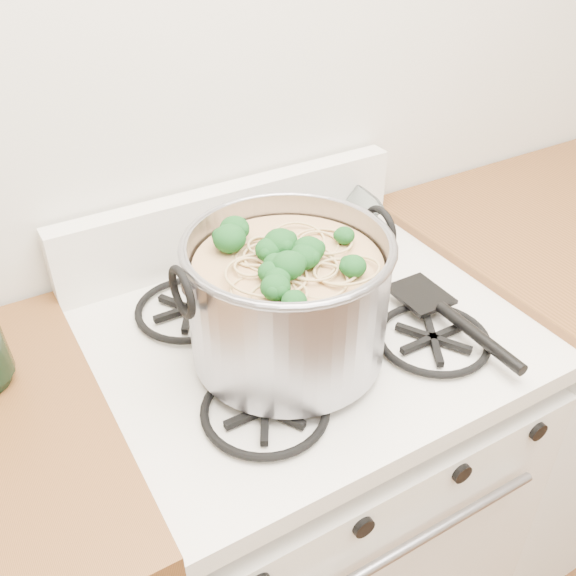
# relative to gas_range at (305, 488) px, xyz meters

# --- Properties ---
(gas_range) EXTENTS (0.76, 0.66, 0.92)m
(gas_range) POSITION_rel_gas_range_xyz_m (0.00, 0.00, 0.00)
(gas_range) COLOR white
(gas_range) RESTS_ON ground
(counter_right) EXTENTS (1.00, 0.65, 0.92)m
(counter_right) POSITION_rel_gas_range_xyz_m (0.88, 0.00, 0.02)
(counter_right) COLOR silver
(counter_right) RESTS_ON ground
(stock_pot) EXTENTS (0.36, 0.33, 0.23)m
(stock_pot) POSITION_rel_gas_range_xyz_m (-0.07, -0.05, 0.59)
(stock_pot) COLOR gray
(stock_pot) RESTS_ON gas_range
(spatula) EXTENTS (0.29, 0.31, 0.02)m
(spatula) POSITION_rel_gas_range_xyz_m (0.22, -0.05, 0.50)
(spatula) COLOR black
(spatula) RESTS_ON gas_range
(glass_bowl) EXTENTS (0.13, 0.13, 0.03)m
(glass_bowl) POSITION_rel_gas_range_xyz_m (0.15, 0.28, 0.50)
(glass_bowl) COLOR white
(glass_bowl) RESTS_ON gas_range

